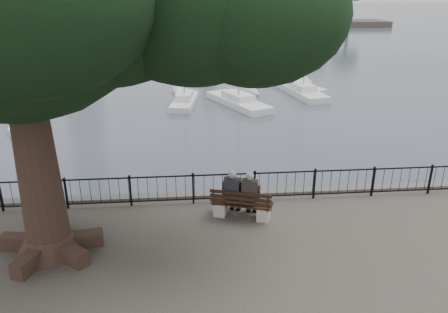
{
  "coord_description": "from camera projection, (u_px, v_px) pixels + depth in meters",
  "views": [
    {
      "loc": [
        -1.14,
        -10.27,
        6.61
      ],
      "look_at": [
        0.0,
        2.5,
        1.6
      ],
      "focal_mm": 35.0,
      "sensor_mm": 36.0,
      "label": 1
    }
  ],
  "objects": [
    {
      "name": "sailboat_f",
      "position": [
        208.0,
        63.0,
        44.34
      ],
      "size": [
        1.49,
        4.8,
        10.24
      ],
      "color": "silver",
      "rests_on": "ground"
    },
    {
      "name": "sailboat_j",
      "position": [
        302.0,
        90.0,
        32.73
      ],
      "size": [
        2.75,
        6.33,
        12.4
      ],
      "color": "silver",
      "rests_on": "ground"
    },
    {
      "name": "person_left",
      "position": [
        233.0,
        194.0,
        13.28
      ],
      "size": [
        0.61,
        0.85,
        1.55
      ],
      "color": "black",
      "rests_on": "ground"
    },
    {
      "name": "sailboat_c",
      "position": [
        238.0,
        100.0,
        29.8
      ],
      "size": [
        4.1,
        6.28,
        12.04
      ],
      "color": "silver",
      "rests_on": "ground"
    },
    {
      "name": "sailboat_i",
      "position": [
        214.0,
        66.0,
        42.58
      ],
      "size": [
        3.14,
        6.23,
        12.31
      ],
      "color": "silver",
      "rests_on": "ground"
    },
    {
      "name": "lion_monument",
      "position": [
        207.0,
        29.0,
        58.05
      ],
      "size": [
        6.16,
        6.16,
        9.04
      ],
      "color": "#4B4947",
      "rests_on": "ground"
    },
    {
      "name": "sailboat_d",
      "position": [
        296.0,
        85.0,
        34.54
      ],
      "size": [
        3.79,
        5.76,
        10.7
      ],
      "color": "silver",
      "rests_on": "ground"
    },
    {
      "name": "far_shore",
      "position": [
        317.0,
        6.0,
        86.77
      ],
      "size": [
        30.0,
        8.6,
        9.18
      ],
      "color": "#37322D",
      "rests_on": "ground"
    },
    {
      "name": "person_right",
      "position": [
        250.0,
        196.0,
        13.16
      ],
      "size": [
        0.61,
        0.85,
        1.55
      ],
      "color": "black",
      "rests_on": "ground"
    },
    {
      "name": "sailboat_b",
      "position": [
        185.0,
        99.0,
        30.09
      ],
      "size": [
        2.13,
        5.17,
        11.32
      ],
      "color": "silver",
      "rests_on": "ground"
    },
    {
      "name": "railing",
      "position": [
        224.0,
        186.0,
        14.15
      ],
      "size": [
        22.06,
        0.06,
        1.0
      ],
      "color": "black",
      "rests_on": "ground"
    },
    {
      "name": "harbor",
      "position": [
        223.0,
        208.0,
        14.99
      ],
      "size": [
        260.0,
        260.0,
        1.2
      ],
      "color": "#4B4947",
      "rests_on": "ground"
    },
    {
      "name": "sailboat_a",
      "position": [
        25.0,
        118.0,
        25.91
      ],
      "size": [
        2.65,
        5.24,
        9.04
      ],
      "color": "silver",
      "rests_on": "ground"
    },
    {
      "name": "sailboat_g",
      "position": [
        290.0,
        62.0,
        45.03
      ],
      "size": [
        1.91,
        4.72,
        8.07
      ],
      "color": "silver",
      "rests_on": "ground"
    },
    {
      "name": "bench",
      "position": [
        242.0,
        207.0,
        13.26
      ],
      "size": [
        1.93,
        1.12,
        0.98
      ],
      "color": "#9F9E99",
      "rests_on": "ground"
    },
    {
      "name": "sailboat_e",
      "position": [
        64.0,
        74.0,
        38.65
      ],
      "size": [
        3.04,
        6.37,
        12.94
      ],
      "color": "silver",
      "rests_on": "ground"
    },
    {
      "name": "sailboat_h",
      "position": [
        123.0,
        59.0,
        46.66
      ],
      "size": [
        3.15,
        5.05,
        11.17
      ],
      "color": "silver",
      "rests_on": "ground"
    }
  ]
}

